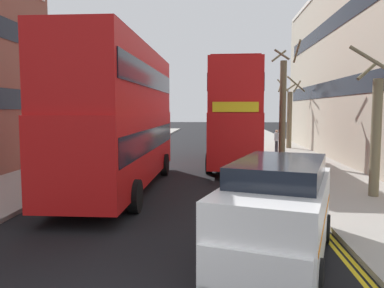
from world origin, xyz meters
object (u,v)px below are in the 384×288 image
Objects in this scene: double_decker_bus_away at (121,113)px; taxi_minivan at (277,211)px; double_decker_bus_oncoming at (234,112)px; pedestrian_far at (277,141)px.

taxi_minivan is (5.05, -6.83, -1.96)m from double_decker_bus_away.
taxi_minivan is (0.34, -14.15, -1.96)m from double_decker_bus_oncoming.
pedestrian_far is (2.81, 18.92, -0.08)m from taxi_minivan.
double_decker_bus_oncoming reaches higher than taxi_minivan.
double_decker_bus_oncoming is 6.71× the size of pedestrian_far.
taxi_minivan is at bearing -53.51° from double_decker_bus_away.
taxi_minivan reaches higher than pedestrian_far.
double_decker_bus_away and double_decker_bus_oncoming have the same top height.
taxi_minivan is 3.18× the size of pedestrian_far.
double_decker_bus_away is 2.10× the size of taxi_minivan.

